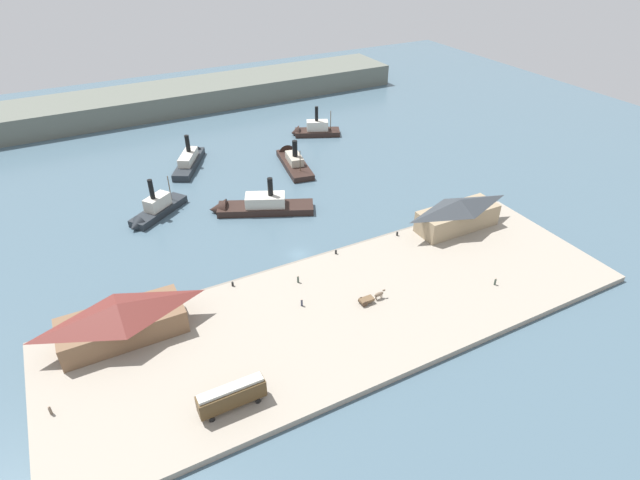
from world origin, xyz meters
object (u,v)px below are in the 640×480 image
(ferry_shed_west_terminal, at_px, (458,214))
(pedestrian_at_waters_edge, at_px, (50,410))
(street_tram, at_px, (232,395))
(ferry_departing_north, at_px, (154,211))
(mooring_post_west, at_px, (233,284))
(mooring_post_east, at_px, (336,252))
(mooring_post_center_east, at_px, (483,207))
(ferry_mid_harbor, at_px, (190,159))
(pedestrian_near_west_shed, at_px, (302,303))
(ferry_moored_east, at_px, (312,130))
(ferry_near_quay, at_px, (292,159))
(ferry_shed_customs_shed, at_px, (121,320))
(mooring_post_center_west, at_px, (397,234))
(horse_cart, at_px, (371,298))
(pedestrian_by_tram, at_px, (495,282))
(ferry_approaching_east, at_px, (254,206))
(pedestrian_near_cart, at_px, (298,279))

(ferry_shed_west_terminal, xyz_separation_m, pedestrian_at_waters_edge, (-88.54, -13.08, -3.04))
(street_tram, xyz_separation_m, ferry_departing_north, (2.72, 64.68, -2.01))
(ferry_shed_west_terminal, height_order, mooring_post_west, ferry_shed_west_terminal)
(mooring_post_east, distance_m, mooring_post_west, 23.76)
(mooring_post_center_east, xyz_separation_m, ferry_mid_harbor, (-56.78, 62.69, 0.00))
(pedestrian_near_west_shed, bearing_deg, ferry_moored_east, 61.65)
(mooring_post_center_east, height_order, ferry_mid_harbor, ferry_mid_harbor)
(ferry_moored_east, bearing_deg, ferry_shed_west_terminal, -88.31)
(pedestrian_at_waters_edge, height_order, mooring_post_center_east, pedestrian_at_waters_edge)
(mooring_post_center_east, distance_m, mooring_post_west, 66.15)
(ferry_mid_harbor, bearing_deg, ferry_near_quay, -26.78)
(ferry_shed_customs_shed, relative_size, mooring_post_center_east, 23.73)
(pedestrian_near_west_shed, height_order, ferry_moored_east, ferry_moored_east)
(mooring_post_center_east, distance_m, mooring_post_center_west, 26.31)
(mooring_post_east, distance_m, ferry_near_quay, 50.78)
(ferry_moored_east, relative_size, ferry_departing_north, 0.99)
(pedestrian_at_waters_edge, bearing_deg, mooring_post_center_west, 12.67)
(horse_cart, bearing_deg, mooring_post_center_east, 21.31)
(horse_cart, height_order, ferry_near_quay, ferry_near_quay)
(pedestrian_by_tram, bearing_deg, mooring_post_east, 133.17)
(ferry_near_quay, bearing_deg, ferry_moored_east, 47.98)
(mooring_post_east, xyz_separation_m, mooring_post_west, (-23.76, -0.22, 0.00))
(ferry_near_quay, bearing_deg, street_tram, -120.88)
(mooring_post_center_west, distance_m, ferry_departing_north, 59.63)
(pedestrian_at_waters_edge, bearing_deg, mooring_post_center_east, 9.57)
(pedestrian_near_west_shed, relative_size, mooring_post_east, 1.74)
(ferry_shed_west_terminal, xyz_separation_m, ferry_moored_east, (-2.07, 70.35, -3.40))
(mooring_post_center_west, height_order, ferry_approaching_east, ferry_approaching_east)
(pedestrian_near_cart, distance_m, ferry_near_quay, 59.66)
(ferry_shed_customs_shed, height_order, pedestrian_near_west_shed, ferry_shed_customs_shed)
(horse_cart, bearing_deg, pedestrian_near_west_shed, 157.56)
(horse_cart, bearing_deg, mooring_post_east, 83.59)
(mooring_post_center_west, xyz_separation_m, ferry_approaching_east, (-24.26, 27.56, -0.09))
(horse_cart, xyz_separation_m, ferry_approaching_east, (-6.25, 44.59, -0.56))
(pedestrian_by_tram, xyz_separation_m, mooring_post_center_west, (-6.76, 24.21, -0.28))
(mooring_post_east, bearing_deg, ferry_shed_west_terminal, -7.08)
(street_tram, height_order, pedestrian_near_cart, street_tram)
(ferry_departing_north, bearing_deg, ferry_shed_west_terminal, -33.24)
(mooring_post_west, bearing_deg, mooring_post_center_west, 0.12)
(mooring_post_west, relative_size, ferry_near_quay, 0.04)
(pedestrian_near_west_shed, distance_m, ferry_near_quay, 66.90)
(ferry_mid_harbor, relative_size, ferry_approaching_east, 0.83)
(mooring_post_center_east, xyz_separation_m, mooring_post_center_west, (-26.31, -0.25, 0.00))
(pedestrian_at_waters_edge, bearing_deg, ferry_near_quay, 43.01)
(pedestrian_by_tram, distance_m, mooring_post_east, 33.38)
(pedestrian_at_waters_edge, relative_size, mooring_post_east, 1.90)
(ferry_departing_north, relative_size, ferry_near_quay, 0.74)
(horse_cart, bearing_deg, pedestrian_by_tram, -16.16)
(ferry_departing_north, height_order, ferry_near_quay, ferry_departing_north)
(ferry_shed_customs_shed, distance_m, ferry_approaching_east, 49.27)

